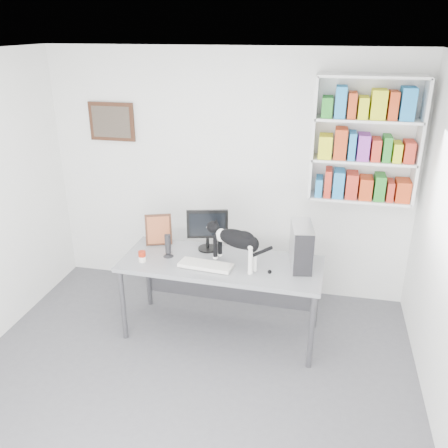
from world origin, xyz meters
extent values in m
cube|color=#57575C|center=(0.00, 0.00, 0.01)|extent=(4.00, 4.00, 0.01)
cube|color=silver|center=(0.00, 0.00, 2.70)|extent=(4.00, 4.00, 0.01)
cube|color=white|center=(0.00, 2.00, 1.35)|extent=(4.00, 0.01, 2.70)
cube|color=silver|center=(1.40, 1.85, 1.85)|extent=(1.03, 0.28, 1.24)
cube|color=#3F1F14|center=(-1.30, 1.97, 1.90)|extent=(0.52, 0.04, 0.42)
cube|color=slate|center=(0.14, 1.03, 0.40)|extent=(1.94, 0.81, 0.80)
cube|color=black|center=(-0.05, 1.27, 1.02)|extent=(0.44, 0.29, 0.43)
cube|color=silver|center=(0.02, 0.90, 0.82)|extent=(0.52, 0.24, 0.04)
cube|color=#B3B3B8|center=(0.88, 1.11, 1.00)|extent=(0.24, 0.43, 0.41)
cylinder|color=black|center=(-0.39, 1.04, 0.92)|extent=(0.14, 0.14, 0.24)
cube|color=#3F1F14|center=(-0.57, 1.29, 0.96)|extent=(0.29, 0.19, 0.33)
cylinder|color=#AE240E|center=(-0.60, 0.88, 0.85)|extent=(0.10, 0.10, 0.10)
camera|label=1|loc=(1.02, -2.90, 2.89)|focal=38.00mm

